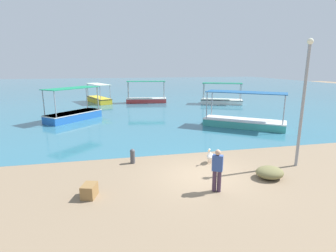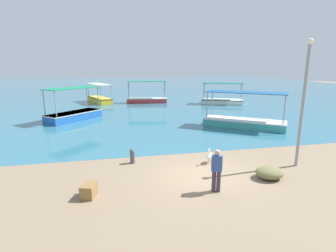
{
  "view_description": "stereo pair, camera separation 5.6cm",
  "coord_description": "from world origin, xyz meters",
  "px_view_note": "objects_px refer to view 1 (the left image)",
  "views": [
    {
      "loc": [
        -3.74,
        -10.25,
        4.77
      ],
      "look_at": [
        -0.55,
        4.6,
        1.23
      ],
      "focal_mm": 28.0,
      "sensor_mm": 36.0,
      "label": 1
    },
    {
      "loc": [
        -3.69,
        -10.26,
        4.77
      ],
      "look_at": [
        -0.55,
        4.6,
        1.23
      ],
      "focal_mm": 28.0,
      "sensor_mm": 36.0,
      "label": 2
    }
  ],
  "objects_px": {
    "mooring_bollard": "(133,156)",
    "fisherman_standing": "(217,169)",
    "lamp_post": "(304,98)",
    "fishing_boat_near_right": "(74,114)",
    "net_pile": "(270,172)",
    "fishing_boat_far_right": "(222,100)",
    "cargo_crate": "(89,191)",
    "pelican": "(210,156)",
    "fishing_boat_outer": "(146,99)",
    "fishing_boat_center": "(99,99)",
    "fishing_boat_near_left": "(244,121)"
  },
  "relations": [
    {
      "from": "fishing_boat_far_right",
      "to": "lamp_post",
      "type": "height_order",
      "value": "lamp_post"
    },
    {
      "from": "fishing_boat_near_left",
      "to": "mooring_bollard",
      "type": "height_order",
      "value": "fishing_boat_near_left"
    },
    {
      "from": "fishing_boat_near_right",
      "to": "fishing_boat_far_right",
      "type": "height_order",
      "value": "fishing_boat_near_right"
    },
    {
      "from": "pelican",
      "to": "cargo_crate",
      "type": "relative_size",
      "value": 1.23
    },
    {
      "from": "fisherman_standing",
      "to": "lamp_post",
      "type": "bearing_deg",
      "value": 19.31
    },
    {
      "from": "fishing_boat_far_right",
      "to": "fishing_boat_near_left",
      "type": "distance_m",
      "value": 12.83
    },
    {
      "from": "pelican",
      "to": "net_pile",
      "type": "height_order",
      "value": "pelican"
    },
    {
      "from": "mooring_bollard",
      "to": "fisherman_standing",
      "type": "relative_size",
      "value": 0.44
    },
    {
      "from": "lamp_post",
      "to": "mooring_bollard",
      "type": "height_order",
      "value": "lamp_post"
    },
    {
      "from": "fishing_boat_near_left",
      "to": "pelican",
      "type": "xyz_separation_m",
      "value": [
        -5.42,
        -6.79,
        -0.14
      ]
    },
    {
      "from": "fishing_boat_near_right",
      "to": "fishing_boat_outer",
      "type": "height_order",
      "value": "fishing_boat_near_right"
    },
    {
      "from": "fishing_boat_far_right",
      "to": "fishing_boat_near_right",
      "type": "bearing_deg",
      "value": -158.63
    },
    {
      "from": "fisherman_standing",
      "to": "fishing_boat_outer",
      "type": "bearing_deg",
      "value": 88.64
    },
    {
      "from": "net_pile",
      "to": "fishing_boat_outer",
      "type": "bearing_deg",
      "value": 94.95
    },
    {
      "from": "fishing_boat_center",
      "to": "fisherman_standing",
      "type": "xyz_separation_m",
      "value": [
        5.46,
        -26.43,
        0.4
      ]
    },
    {
      "from": "fishing_boat_near_left",
      "to": "net_pile",
      "type": "height_order",
      "value": "fishing_boat_near_left"
    },
    {
      "from": "fishing_boat_near_left",
      "to": "fishing_boat_center",
      "type": "bearing_deg",
      "value": 125.0
    },
    {
      "from": "fishing_boat_near_right",
      "to": "net_pile",
      "type": "xyz_separation_m",
      "value": [
        9.9,
        -14.75,
        -0.29
      ]
    },
    {
      "from": "fishing_boat_near_right",
      "to": "lamp_post",
      "type": "relative_size",
      "value": 0.83
    },
    {
      "from": "fishing_boat_near_left",
      "to": "lamp_post",
      "type": "bearing_deg",
      "value": -100.25
    },
    {
      "from": "fishing_boat_near_right",
      "to": "net_pile",
      "type": "bearing_deg",
      "value": -56.15
    },
    {
      "from": "fishing_boat_center",
      "to": "cargo_crate",
      "type": "relative_size",
      "value": 8.41
    },
    {
      "from": "fishing_boat_far_right",
      "to": "pelican",
      "type": "xyz_separation_m",
      "value": [
        -8.91,
        -19.14,
        -0.11
      ]
    },
    {
      "from": "fishing_boat_near_right",
      "to": "cargo_crate",
      "type": "relative_size",
      "value": 7.55
    },
    {
      "from": "fisherman_standing",
      "to": "net_pile",
      "type": "bearing_deg",
      "value": 13.6
    },
    {
      "from": "fishing_boat_outer",
      "to": "fisherman_standing",
      "type": "bearing_deg",
      "value": -91.36
    },
    {
      "from": "fishing_boat_far_right",
      "to": "fishing_boat_near_left",
      "type": "bearing_deg",
      "value": -105.76
    },
    {
      "from": "fishing_boat_far_right",
      "to": "mooring_bollard",
      "type": "height_order",
      "value": "fishing_boat_far_right"
    },
    {
      "from": "fishing_boat_near_right",
      "to": "cargo_crate",
      "type": "height_order",
      "value": "fishing_boat_near_right"
    },
    {
      "from": "cargo_crate",
      "to": "pelican",
      "type": "bearing_deg",
      "value": 22.64
    },
    {
      "from": "lamp_post",
      "to": "net_pile",
      "type": "xyz_separation_m",
      "value": [
        -2.1,
        -1.03,
        -3.07
      ]
    },
    {
      "from": "fishing_boat_far_right",
      "to": "cargo_crate",
      "type": "relative_size",
      "value": 8.35
    },
    {
      "from": "mooring_bollard",
      "to": "fishing_boat_near_left",
      "type": "bearing_deg",
      "value": 33.16
    },
    {
      "from": "lamp_post",
      "to": "fishing_boat_near_left",
      "type": "bearing_deg",
      "value": 79.75
    },
    {
      "from": "fishing_boat_near_left",
      "to": "cargo_crate",
      "type": "distance_m",
      "value": 14.33
    },
    {
      "from": "mooring_bollard",
      "to": "net_pile",
      "type": "height_order",
      "value": "mooring_bollard"
    },
    {
      "from": "lamp_post",
      "to": "cargo_crate",
      "type": "distance_m",
      "value": 10.13
    },
    {
      "from": "fisherman_standing",
      "to": "pelican",
      "type": "bearing_deg",
      "value": 73.85
    },
    {
      "from": "mooring_bollard",
      "to": "net_pile",
      "type": "relative_size",
      "value": 0.62
    },
    {
      "from": "fishing_boat_center",
      "to": "mooring_bollard",
      "type": "xyz_separation_m",
      "value": [
        2.53,
        -22.74,
        -0.11
      ]
    },
    {
      "from": "fisherman_standing",
      "to": "cargo_crate",
      "type": "xyz_separation_m",
      "value": [
        -4.77,
        0.56,
        -0.66
      ]
    },
    {
      "from": "mooring_bollard",
      "to": "cargo_crate",
      "type": "distance_m",
      "value": 3.64
    },
    {
      "from": "fishing_boat_far_right",
      "to": "mooring_bollard",
      "type": "bearing_deg",
      "value": -124.63
    },
    {
      "from": "lamp_post",
      "to": "mooring_bollard",
      "type": "distance_m",
      "value": 8.51
    },
    {
      "from": "fishing_boat_outer",
      "to": "mooring_bollard",
      "type": "relative_size",
      "value": 7.13
    },
    {
      "from": "pelican",
      "to": "lamp_post",
      "type": "relative_size",
      "value": 0.14
    },
    {
      "from": "fishing_boat_near_right",
      "to": "cargo_crate",
      "type": "distance_m",
      "value": 15.05
    },
    {
      "from": "pelican",
      "to": "mooring_bollard",
      "type": "distance_m",
      "value": 3.84
    },
    {
      "from": "lamp_post",
      "to": "fisherman_standing",
      "type": "relative_size",
      "value": 3.5
    },
    {
      "from": "fishing_boat_center",
      "to": "net_pile",
      "type": "relative_size",
      "value": 4.55
    }
  ]
}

